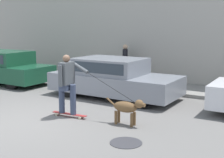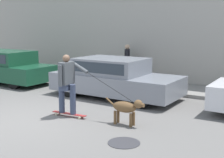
{
  "view_description": "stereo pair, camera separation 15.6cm",
  "coord_description": "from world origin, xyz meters",
  "px_view_note": "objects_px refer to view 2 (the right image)",
  "views": [
    {
      "loc": [
        5.64,
        -5.59,
        2.39
      ],
      "look_at": [
        1.47,
        1.6,
        0.95
      ],
      "focal_mm": 50.0,
      "sensor_mm": 36.0,
      "label": 1
    },
    {
      "loc": [
        5.77,
        -5.51,
        2.39
      ],
      "look_at": [
        1.47,
        1.6,
        0.95
      ],
      "focal_mm": 50.0,
      "sensor_mm": 36.0,
      "label": 2
    }
  ],
  "objects_px": {
    "pedestrian_with_bag": "(127,61)",
    "skateboarder": "(67,82)",
    "parked_car_0": "(7,67)",
    "dog": "(126,108)",
    "parked_car_1": "(114,79)"
  },
  "relations": [
    {
      "from": "pedestrian_with_bag",
      "to": "skateboarder",
      "type": "bearing_deg",
      "value": 74.16
    },
    {
      "from": "parked_car_1",
      "to": "skateboarder",
      "type": "relative_size",
      "value": 1.77
    },
    {
      "from": "parked_car_1",
      "to": "dog",
      "type": "bearing_deg",
      "value": -52.16
    },
    {
      "from": "parked_car_0",
      "to": "skateboarder",
      "type": "relative_size",
      "value": 1.69
    },
    {
      "from": "parked_car_1",
      "to": "skateboarder",
      "type": "distance_m",
      "value": 2.6
    },
    {
      "from": "parked_car_0",
      "to": "dog",
      "type": "height_order",
      "value": "parked_car_0"
    },
    {
      "from": "dog",
      "to": "pedestrian_with_bag",
      "type": "distance_m",
      "value": 5.54
    },
    {
      "from": "skateboarder",
      "to": "parked_car_1",
      "type": "bearing_deg",
      "value": 88.82
    },
    {
      "from": "skateboarder",
      "to": "pedestrian_with_bag",
      "type": "bearing_deg",
      "value": 97.22
    },
    {
      "from": "parked_car_0",
      "to": "pedestrian_with_bag",
      "type": "distance_m",
      "value": 5.05
    },
    {
      "from": "pedestrian_with_bag",
      "to": "parked_car_1",
      "type": "bearing_deg",
      "value": 82.55
    },
    {
      "from": "dog",
      "to": "skateboarder",
      "type": "height_order",
      "value": "skateboarder"
    },
    {
      "from": "pedestrian_with_bag",
      "to": "parked_car_0",
      "type": "bearing_deg",
      "value": 2.48
    },
    {
      "from": "skateboarder",
      "to": "pedestrian_with_bag",
      "type": "height_order",
      "value": "skateboarder"
    },
    {
      "from": "skateboarder",
      "to": "pedestrian_with_bag",
      "type": "relative_size",
      "value": 1.65
    }
  ]
}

